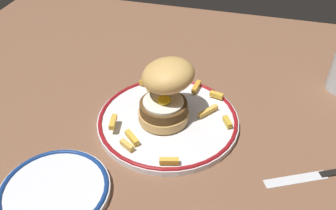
% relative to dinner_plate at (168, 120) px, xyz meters
% --- Properties ---
extents(ground_plane, '(1.35, 1.05, 0.04)m').
position_rel_dinner_plate_xyz_m(ground_plane, '(0.03, 0.02, -0.03)').
color(ground_plane, brown).
extents(dinner_plate, '(0.28, 0.28, 0.02)m').
position_rel_dinner_plate_xyz_m(dinner_plate, '(0.00, 0.00, 0.00)').
color(dinner_plate, silver).
rests_on(dinner_plate, ground_plane).
extents(burger, '(0.11, 0.12, 0.12)m').
position_rel_dinner_plate_xyz_m(burger, '(-0.01, 0.01, 0.07)').
color(burger, tan).
rests_on(burger, dinner_plate).
extents(fries_pile, '(0.22, 0.25, 0.02)m').
position_rel_dinner_plate_xyz_m(fries_pile, '(-0.00, 0.01, 0.01)').
color(fries_pile, gold).
rests_on(fries_pile, dinner_plate).
extents(side_plate, '(0.18, 0.18, 0.02)m').
position_rel_dinner_plate_xyz_m(side_plate, '(-0.13, -0.22, -0.00)').
color(side_plate, silver).
rests_on(side_plate, ground_plane).
extents(knife, '(0.17, 0.09, 0.01)m').
position_rel_dinner_plate_xyz_m(knife, '(0.29, -0.06, -0.01)').
color(knife, black).
rests_on(knife, ground_plane).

